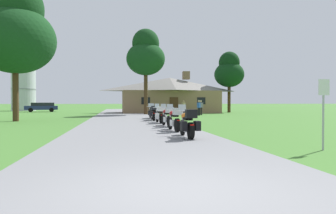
{
  "coord_description": "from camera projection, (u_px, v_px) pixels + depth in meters",
  "views": [
    {
      "loc": [
        -0.85,
        -4.61,
        1.45
      ],
      "look_at": [
        2.89,
        17.59,
        1.09
      ],
      "focal_mm": 31.8,
      "sensor_mm": 36.0,
      "label": 1
    }
  ],
  "objects": [
    {
      "name": "metal_signpost_roadside",
      "position": [
        323.0,
        105.0,
        8.94
      ],
      "size": [
        0.36,
        0.06,
        2.14
      ],
      "color": "#9EA0A5",
      "rests_on": "ground"
    },
    {
      "name": "bystander_tan_shirt_near_lodge",
      "position": [
        184.0,
        106.0,
        37.06
      ],
      "size": [
        0.53,
        0.32,
        1.67
      ],
      "rotation": [
        0.0,
        0.0,
        0.31
      ],
      "color": "navy",
      "rests_on": "ground"
    },
    {
      "name": "motorcycle_white_fourth_in_row",
      "position": [
        160.0,
        115.0,
        19.94
      ],
      "size": [
        0.77,
        2.08,
        1.3
      ],
      "rotation": [
        0.0,
        0.0,
        0.05
      ],
      "color": "black",
      "rests_on": "asphalt_driveway"
    },
    {
      "name": "motorcycle_red_third_in_row",
      "position": [
        167.0,
        117.0,
        17.19
      ],
      "size": [
        0.66,
        2.08,
        1.3
      ],
      "rotation": [
        0.0,
        0.0,
        0.07
      ],
      "color": "black",
      "rests_on": "asphalt_driveway"
    },
    {
      "name": "metal_silo_distant",
      "position": [
        24.0,
        86.0,
        50.72
      ],
      "size": [
        3.98,
        3.98,
        8.33
      ],
      "color": "#B2B7BC",
      "rests_on": "ground"
    },
    {
      "name": "motorcycle_red_second_in_row",
      "position": [
        174.0,
        119.0,
        14.43
      ],
      "size": [
        0.66,
        2.08,
        1.3
      ],
      "rotation": [
        0.0,
        0.0,
        0.06
      ],
      "color": "black",
      "rests_on": "asphalt_driveway"
    },
    {
      "name": "motorcycle_green_fifth_in_row",
      "position": [
        153.0,
        113.0,
        22.84
      ],
      "size": [
        0.73,
        2.08,
        1.3
      ],
      "rotation": [
        0.0,
        0.0,
        -0.02
      ],
      "color": "black",
      "rests_on": "asphalt_driveway"
    },
    {
      "name": "bystander_blue_shirt_by_tree",
      "position": [
        199.0,
        107.0,
        32.35
      ],
      "size": [
        0.45,
        0.4,
        1.69
      ],
      "rotation": [
        0.0,
        0.0,
        3.81
      ],
      "color": "black",
      "rests_on": "ground"
    },
    {
      "name": "tree_by_lodge_front",
      "position": [
        146.0,
        55.0,
        34.37
      ],
      "size": [
        4.47,
        4.47,
        9.93
      ],
      "color": "#422D19",
      "rests_on": "ground"
    },
    {
      "name": "bystander_gray_shirt_beside_signpost",
      "position": [
        201.0,
        107.0,
        33.66
      ],
      "size": [
        0.54,
        0.29,
        1.69
      ],
      "rotation": [
        0.0,
        0.0,
        6.07
      ],
      "color": "black",
      "rests_on": "ground"
    },
    {
      "name": "stone_lodge",
      "position": [
        170.0,
        95.0,
        40.97
      ],
      "size": [
        13.64,
        6.6,
        5.74
      ],
      "color": "#896B4C",
      "rests_on": "ground"
    },
    {
      "name": "motorcycle_white_farthest_in_row",
      "position": [
        152.0,
        112.0,
        25.48
      ],
      "size": [
        0.73,
        2.08,
        1.3
      ],
      "rotation": [
        0.0,
        0.0,
        0.02
      ],
      "color": "black",
      "rests_on": "asphalt_driveway"
    },
    {
      "name": "motorcycle_orange_nearest_to_camera",
      "position": [
        188.0,
        124.0,
        11.6
      ],
      "size": [
        0.72,
        2.08,
        1.3
      ],
      "rotation": [
        0.0,
        0.0,
        0.0
      ],
      "color": "black",
      "rests_on": "asphalt_driveway"
    },
    {
      "name": "tree_left_near",
      "position": [
        15.0,
        31.0,
        22.5
      ],
      "size": [
        5.97,
        5.97,
        10.8
      ],
      "color": "#422D19",
      "rests_on": "ground"
    },
    {
      "name": "parked_navy_suv_far_left",
      "position": [
        42.0,
        107.0,
        44.71
      ],
      "size": [
        4.9,
        2.86,
        1.4
      ],
      "rotation": [
        0.0,
        0.0,
        1.81
      ],
      "color": "navy",
      "rests_on": "ground"
    },
    {
      "name": "tree_right_of_lodge",
      "position": [
        229.0,
        71.0,
        42.5
      ],
      "size": [
        4.23,
        4.23,
        8.7
      ],
      "color": "#422D19",
      "rests_on": "ground"
    },
    {
      "name": "asphalt_driveway",
      "position": [
        129.0,
        121.0,
        22.46
      ],
      "size": [
        6.4,
        80.0,
        0.06
      ],
      "primitive_type": "cube",
      "color": "slate",
      "rests_on": "ground"
    },
    {
      "name": "ground_plane",
      "position": [
        129.0,
        120.0,
        24.43
      ],
      "size": [
        500.0,
        500.0,
        0.0
      ],
      "primitive_type": "plane",
      "color": "#42752D"
    }
  ]
}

